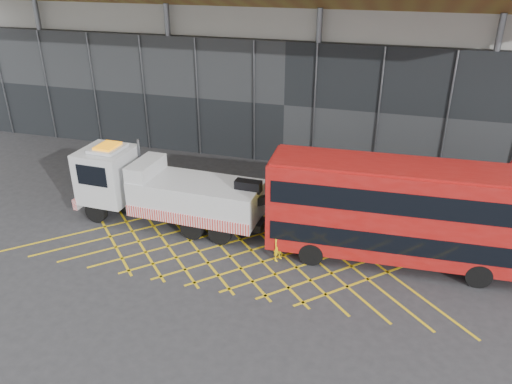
% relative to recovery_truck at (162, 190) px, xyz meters
% --- Properties ---
extents(ground_plane, '(120.00, 120.00, 0.00)m').
position_rel_recovery_truck_xyz_m(ground_plane, '(2.06, -1.44, -1.87)').
color(ground_plane, '#2C2C2F').
extents(road_markings, '(21.56, 7.16, 0.01)m').
position_rel_recovery_truck_xyz_m(road_markings, '(4.46, -1.44, -1.87)').
color(road_markings, yellow).
rests_on(road_markings, ground_plane).
extents(construction_building, '(55.00, 23.97, 18.00)m').
position_rel_recovery_truck_xyz_m(construction_building, '(3.98, 16.96, 7.10)').
color(construction_building, gray).
rests_on(construction_building, ground_plane).
extents(recovery_truck, '(11.65, 3.10, 4.06)m').
position_rel_recovery_truck_xyz_m(recovery_truck, '(0.00, 0.00, 0.00)').
color(recovery_truck, black).
rests_on(recovery_truck, ground_plane).
extents(bus_towed, '(11.91, 3.33, 4.79)m').
position_rel_recovery_truck_xyz_m(bus_towed, '(11.88, -0.37, 0.79)').
color(bus_towed, '#9E0F0C').
rests_on(bus_towed, ground_plane).
extents(worker, '(0.58, 0.69, 1.59)m').
position_rel_recovery_truck_xyz_m(worker, '(6.69, -1.83, -1.08)').
color(worker, yellow).
rests_on(worker, ground_plane).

